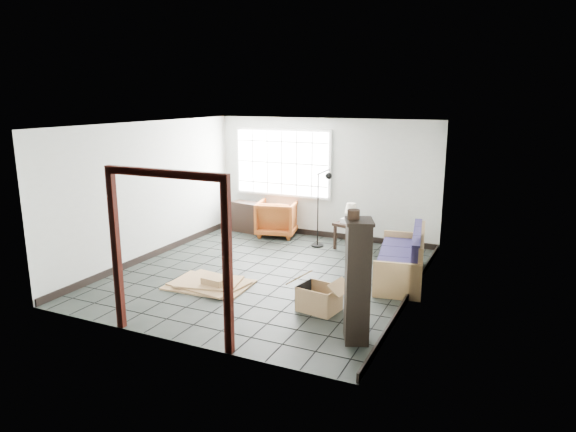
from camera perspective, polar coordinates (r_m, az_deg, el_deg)
The scene contains 15 objects.
ground at distance 9.07m, azimuth -2.23°, elevation -6.49°, with size 5.50×5.50×0.00m, color black.
room_shell at distance 8.67m, azimuth -2.25°, elevation 4.08°, with size 5.02×5.52×2.61m.
window_panel at distance 11.50m, azimuth -0.63°, elevation 5.94°, with size 2.32×0.08×1.52m.
doorway_trim at distance 6.48m, azimuth -13.25°, elevation -2.12°, with size 1.80×0.08×2.20m.
futon_sofa at distance 8.96m, azimuth 12.79°, elevation -4.95°, with size 1.05×2.04×0.86m.
armchair at distance 11.43m, azimuth -1.20°, elevation -0.05°, with size 0.84×0.79×0.87m, color brown.
side_table at distance 10.47m, azimuth 6.82°, elevation -1.26°, with size 0.64×0.64×0.55m.
table_lamp at distance 10.42m, azimuth 7.03°, elevation 0.77°, with size 0.28×0.28×0.39m.
projector at distance 10.40m, azimuth 6.66°, elevation -0.54°, with size 0.31×0.28×0.09m.
floor_lamp at distance 10.44m, azimuth 3.88°, elevation 1.12°, with size 0.46×0.28×1.64m.
console_shelf at distance 11.76m, azimuth -4.23°, elevation -0.15°, with size 0.93×0.47×0.69m.
tall_shelf at distance 6.51m, azimuth 7.73°, elevation -7.11°, with size 0.47×0.53×1.59m.
pot at distance 6.30m, azimuth 7.29°, elevation 0.18°, with size 0.19×0.19×0.11m.
open_box at distance 7.57m, azimuth 3.46°, elevation -9.10°, with size 0.96×0.58×0.51m.
cardboard_pile at distance 8.61m, azimuth -8.64°, elevation -7.38°, with size 1.36×1.01×0.19m.
Camera 1 is at (3.90, -7.60, 3.05)m, focal length 32.00 mm.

